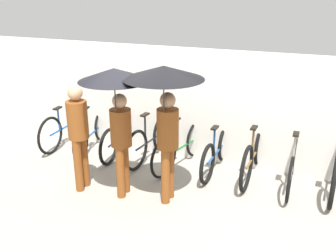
{
  "coord_description": "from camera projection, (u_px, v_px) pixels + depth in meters",
  "views": [
    {
      "loc": [
        2.09,
        -4.29,
        3.09
      ],
      "look_at": [
        0.0,
        0.9,
        1.0
      ],
      "focal_mm": 40.0,
      "sensor_mm": 36.0,
      "label": 1
    }
  ],
  "objects": [
    {
      "name": "parked_bicycle_6",
      "position": [
        254.0,
        155.0,
        6.36
      ],
      "size": [
        0.44,
        1.83,
        0.98
      ],
      "rotation": [
        0.0,
        0.0,
        1.53
      ],
      "color": "black",
      "rests_on": "ground"
    },
    {
      "name": "parked_bicycle_8",
      "position": [
        335.0,
        170.0,
        5.88
      ],
      "size": [
        0.44,
        1.74,
        1.05
      ],
      "rotation": [
        0.0,
        0.0,
        1.5
      ],
      "color": "black",
      "rests_on": "ground"
    },
    {
      "name": "parked_bicycle_7",
      "position": [
        292.0,
        165.0,
        6.06
      ],
      "size": [
        0.44,
        1.69,
        1.06
      ],
      "rotation": [
        0.0,
        0.0,
        1.57
      ],
      "color": "black",
      "rests_on": "ground"
    },
    {
      "name": "parked_bicycle_1",
      "position": [
        92.0,
        133.0,
        7.47
      ],
      "size": [
        0.47,
        1.66,
        1.1
      ],
      "rotation": [
        0.0,
        0.0,
        1.74
      ],
      "color": "black",
      "rests_on": "ground"
    },
    {
      "name": "back_wall",
      "position": [
        190.0,
        105.0,
        6.89
      ],
      "size": [
        13.13,
        0.12,
        2.08
      ],
      "color": "silver",
      "rests_on": "ground"
    },
    {
      "name": "parked_bicycle_3",
      "position": [
        150.0,
        140.0,
        7.02
      ],
      "size": [
        0.44,
        1.73,
        1.05
      ],
      "rotation": [
        0.0,
        0.0,
        1.47
      ],
      "color": "black",
      "rests_on": "ground"
    },
    {
      "name": "parked_bicycle_2",
      "position": [
        121.0,
        136.0,
        7.28
      ],
      "size": [
        0.44,
        1.74,
        0.98
      ],
      "rotation": [
        0.0,
        0.0,
        1.63
      ],
      "color": "black",
      "rests_on": "ground"
    },
    {
      "name": "pedestrian_center",
      "position": [
        117.0,
        98.0,
        5.3
      ],
      "size": [
        1.01,
        1.01,
        2.05
      ],
      "rotation": [
        0.0,
        0.0,
        3.23
      ],
      "color": "brown",
      "rests_on": "ground"
    },
    {
      "name": "pedestrian_leading",
      "position": [
        78.0,
        130.0,
        5.78
      ],
      "size": [
        0.32,
        0.32,
        1.72
      ],
      "rotation": [
        0.0,
        0.0,
        3.16
      ],
      "color": "brown",
      "rests_on": "ground"
    },
    {
      "name": "ground_plane",
      "position": [
        145.0,
        209.0,
        5.54
      ],
      "size": [
        30.0,
        30.0,
        0.0
      ],
      "primitive_type": "plane",
      "color": "gray"
    },
    {
      "name": "parked_bicycle_0",
      "position": [
        65.0,
        127.0,
        7.68
      ],
      "size": [
        0.44,
        1.7,
        1.05
      ],
      "rotation": [
        0.0,
        0.0,
        1.6
      ],
      "color": "black",
      "rests_on": "ground"
    },
    {
      "name": "pedestrian_trailing",
      "position": [
        165.0,
        95.0,
        5.11
      ],
      "size": [
        1.11,
        1.11,
        2.11
      ],
      "rotation": [
        0.0,
        0.0,
        3.13
      ],
      "color": "brown",
      "rests_on": "ground"
    },
    {
      "name": "parked_bicycle_4",
      "position": [
        181.0,
        147.0,
        6.75
      ],
      "size": [
        0.58,
        1.77,
        0.97
      ],
      "rotation": [
        0.0,
        0.0,
        1.34
      ],
      "color": "black",
      "rests_on": "ground"
    },
    {
      "name": "parked_bicycle_5",
      "position": [
        217.0,
        152.0,
        6.58
      ],
      "size": [
        0.44,
        1.67,
        1.05
      ],
      "rotation": [
        0.0,
        0.0,
        1.53
      ],
      "color": "black",
      "rests_on": "ground"
    }
  ]
}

